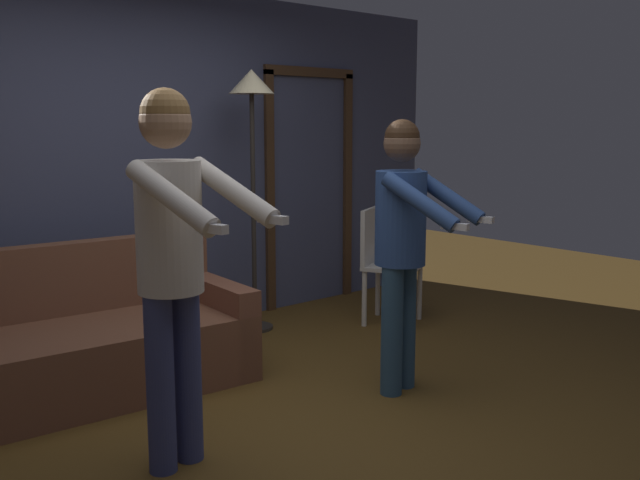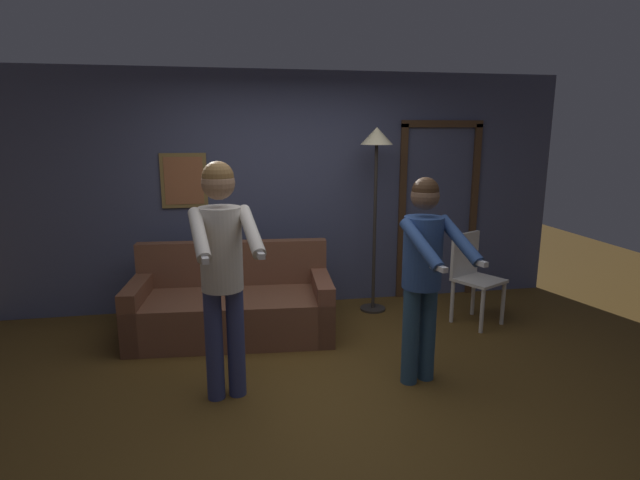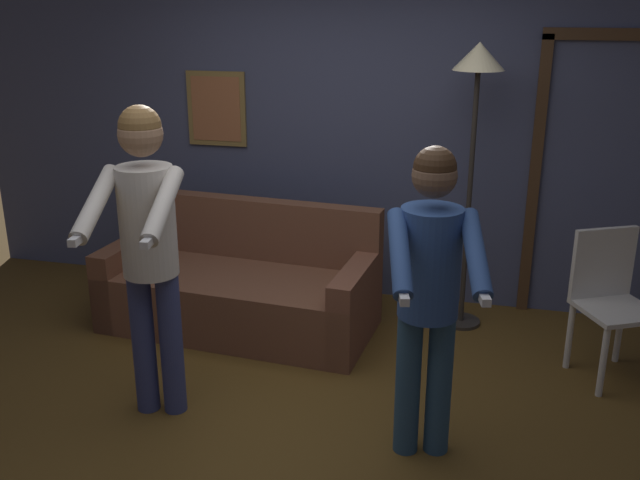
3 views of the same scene
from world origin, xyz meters
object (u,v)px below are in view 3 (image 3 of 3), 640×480
object	(u,v)px
couch	(241,289)
person_standing_right	(430,280)
person_standing_left	(147,235)
torchiere_lamp	(477,92)
dining_chair_distant	(609,295)

from	to	relation	value
couch	person_standing_right	distance (m)	2.02
person_standing_right	person_standing_left	bearing A→B (deg)	179.00
torchiere_lamp	person_standing_left	bearing A→B (deg)	-134.80
couch	person_standing_left	size ratio (longest dim) A/B	1.11
person_standing_left	dining_chair_distant	xyz separation A→B (m)	(2.51, 1.11, -0.55)
torchiere_lamp	person_standing_right	size ratio (longest dim) A/B	1.23
torchiere_lamp	dining_chair_distant	world-z (taller)	torchiere_lamp
person_standing_left	dining_chair_distant	size ratio (longest dim) A/B	1.89
person_standing_left	dining_chair_distant	distance (m)	2.80
torchiere_lamp	person_standing_left	distance (m)	2.36
couch	torchiere_lamp	world-z (taller)	torchiere_lamp
couch	person_standing_right	size ratio (longest dim) A/B	1.20
couch	person_standing_left	world-z (taller)	person_standing_left
person_standing_left	person_standing_right	xyz separation A→B (m)	(1.50, -0.03, -0.10)
torchiere_lamp	person_standing_left	size ratio (longest dim) A/B	1.14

